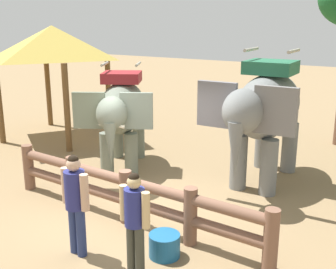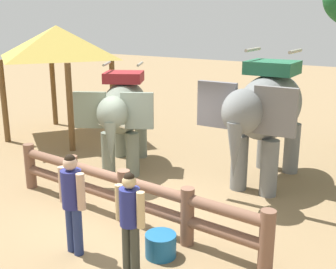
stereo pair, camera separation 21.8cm
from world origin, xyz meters
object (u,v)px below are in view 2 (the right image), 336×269
Objects in this scene: feed_bucket at (161,245)px; thatched_shelter at (57,43)px; elephant_center at (266,111)px; log_fence at (124,193)px; elephant_near_left at (123,111)px; tourist_woman_in_black at (130,215)px; tourist_man_in_blue at (72,197)px.

thatched_shelter is at bearing 147.68° from feed_bucket.
log_fence is at bearing -114.25° from elephant_center.
feed_bucket is at bearing -43.45° from elephant_near_left.
tourist_woman_in_black reaches higher than feed_bucket.
tourist_man_in_blue is (0.02, -1.35, 0.41)m from log_fence.
elephant_near_left is (-1.92, 2.38, 0.94)m from log_fence.
log_fence is 1.71m from tourist_woman_in_black.
tourist_woman_in_black is 0.93× the size of tourist_man_in_blue.
tourist_woman_in_black is (-0.38, -4.60, -0.83)m from elephant_center.
elephant_near_left reaches higher than tourist_woman_in_black.
elephant_center is 0.94× the size of thatched_shelter.
tourist_woman_in_black is at bearing -94.77° from elephant_center.
elephant_near_left is 6.16× the size of feed_bucket.
tourist_woman_in_black is 0.42× the size of thatched_shelter.
elephant_center reaches higher than feed_bucket.
log_fence is at bearing 132.23° from tourist_woman_in_black.
log_fence is 3.20m from elephant_near_left.
feed_bucket is at bearing 74.74° from tourist_woman_in_black.
thatched_shelter is (-5.65, 5.07, 2.04)m from tourist_man_in_blue.
elephant_near_left is at bearing -164.17° from elephant_center.
elephant_near_left reaches higher than log_fence.
elephant_near_left is at bearing 136.55° from feed_bucket.
tourist_woman_in_black is at bearing -105.26° from feed_bucket.
tourist_woman_in_black is 3.14× the size of feed_bucket.
tourist_woman_in_black is at bearing 5.36° from tourist_man_in_blue.
tourist_woman_in_black is at bearing -36.31° from thatched_shelter.
log_fence is 11.66× the size of feed_bucket.
elephant_center reaches higher than tourist_woman_in_black.
elephant_center is at bearing -2.96° from thatched_shelter.
thatched_shelter is at bearing 143.69° from tourist_woman_in_black.
tourist_man_in_blue is (-1.49, -4.70, -0.77)m from elephant_center.
log_fence is 3.86m from elephant_center.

